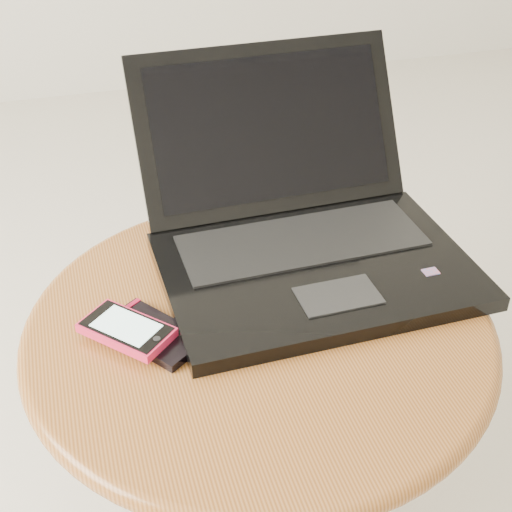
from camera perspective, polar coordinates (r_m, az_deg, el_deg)
name	(u,v)px	position (r m, az deg, el deg)	size (l,w,h in m)	color
table	(259,376)	(0.93, 0.26, -9.60)	(0.58, 0.58, 0.46)	#512D10
laptop	(302,226)	(0.96, 3.70, 2.43)	(0.40, 0.41, 0.23)	black
phone_black	(153,333)	(0.84, -8.28, -6.17)	(0.12, 0.13, 0.01)	black
phone_pink	(127,330)	(0.84, -10.33, -5.83)	(0.11, 0.12, 0.01)	#D71E45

